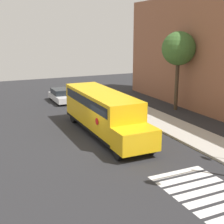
# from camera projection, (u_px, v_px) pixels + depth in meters

# --- Properties ---
(ground_plane) EXTENTS (60.00, 60.00, 0.00)m
(ground_plane) POSITION_uv_depth(u_px,v_px,m) (101.00, 145.00, 20.17)
(ground_plane) COLOR #28282B
(sidewalk_strip) EXTENTS (44.00, 3.00, 0.15)m
(sidewalk_strip) POSITION_uv_depth(u_px,v_px,m) (182.00, 131.00, 22.79)
(sidewalk_strip) COLOR #B2ADA3
(sidewalk_strip) RESTS_ON ground
(crosswalk_stripes) EXTENTS (5.40, 3.20, 0.01)m
(crosswalk_stripes) POSITION_uv_depth(u_px,v_px,m) (209.00, 195.00, 14.03)
(crosswalk_stripes) COLOR white
(crosswalk_stripes) RESTS_ON ground
(school_bus) EXTENTS (10.31, 2.57, 2.97)m
(school_bus) POSITION_uv_depth(u_px,v_px,m) (103.00, 110.00, 22.04)
(school_bus) COLOR yellow
(school_bus) RESTS_ON ground
(parked_car) EXTENTS (4.21, 1.70, 1.33)m
(parked_car) POSITION_uv_depth(u_px,v_px,m) (61.00, 96.00, 32.16)
(parked_car) COLOR silver
(parked_car) RESTS_ON ground
(tree_near_sidewalk) EXTENTS (3.01, 3.01, 7.13)m
(tree_near_sidewalk) POSITION_uv_depth(u_px,v_px,m) (179.00, 49.00, 27.74)
(tree_near_sidewalk) COLOR #423323
(tree_near_sidewalk) RESTS_ON ground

